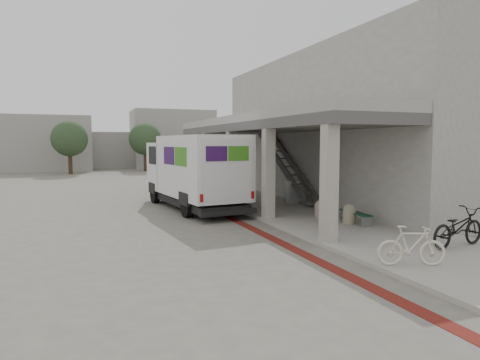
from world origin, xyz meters
name	(u,v)px	position (x,y,z in m)	size (l,w,h in m)	color
ground	(217,227)	(0.00, 0.00, 0.00)	(120.00, 120.00, 0.00)	#625D54
bike_lane_stripe	(226,216)	(1.00, 2.00, 0.01)	(0.35, 40.00, 0.01)	maroon
sidewalk	(321,218)	(4.00, 0.00, 0.06)	(4.40, 28.00, 0.12)	gray
transit_building	(323,131)	(6.83, 4.50, 3.40)	(7.60, 17.00, 7.00)	gray
distant_backdrop	(92,144)	(-2.84, 35.89, 2.70)	(28.00, 10.00, 6.50)	gray
tree_left	(69,139)	(-5.00, 28.00, 3.18)	(3.20, 3.20, 4.80)	#38281C
tree_mid	(145,139)	(2.00, 30.00, 3.18)	(3.20, 3.20, 4.80)	#38281C
tree_right	(224,139)	(10.00, 29.00, 3.18)	(3.20, 3.20, 4.80)	#38281C
fedex_truck	(194,170)	(0.30, 4.24, 1.66)	(3.02, 7.51, 3.12)	black
bench	(355,215)	(4.39, -1.57, 0.39)	(0.50, 1.65, 0.38)	slate
bollard_near	(349,213)	(4.18, -1.52, 0.45)	(0.45, 0.45, 0.67)	gray
bollard_far	(321,209)	(3.89, -0.18, 0.44)	(0.43, 0.43, 0.65)	gray
utility_cabinet	(292,192)	(4.62, 3.46, 0.63)	(0.46, 0.61, 1.02)	gray
bicycle_black	(458,227)	(4.87, -5.29, 0.64)	(0.69, 1.97, 1.03)	black
bicycle_cream	(411,246)	(2.50, -6.22, 0.57)	(0.42, 1.50, 0.90)	silver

